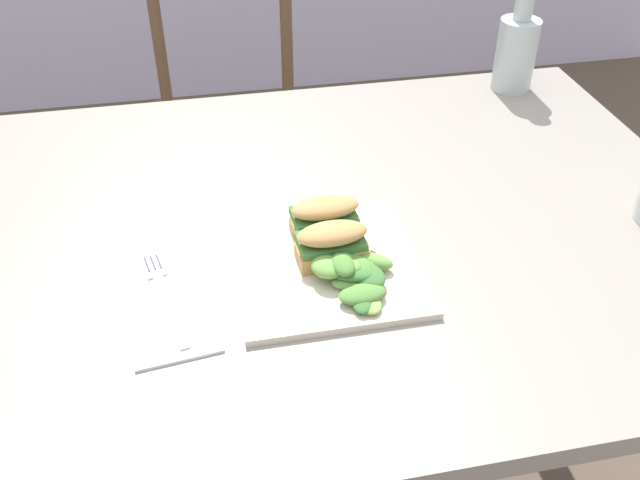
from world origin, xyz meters
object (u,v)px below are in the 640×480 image
object	(u,v)px
dining_table	(326,287)
plate_lunch	(326,267)
sandwich_half_front	(332,243)
fork_on_napkin	(163,291)
chair_wooden_far	(225,125)
bottle_cold_brew	(515,56)
sandwich_half_back	(325,217)

from	to	relation	value
dining_table	plate_lunch	bearing A→B (deg)	-102.46
sandwich_half_front	plate_lunch	bearing A→B (deg)	-139.25
dining_table	fork_on_napkin	xyz separation A→B (m)	(-0.24, -0.12, 0.14)
dining_table	sandwich_half_front	xyz separation A→B (m)	(-0.02, -0.10, 0.17)
dining_table	chair_wooden_far	xyz separation A→B (m)	(-0.09, 0.87, -0.16)
dining_table	bottle_cold_brew	bearing A→B (deg)	39.31
dining_table	sandwich_half_front	world-z (taller)	sandwich_half_front
fork_on_napkin	sandwich_half_back	bearing A→B (deg)	18.24
fork_on_napkin	dining_table	bearing A→B (deg)	26.54
fork_on_napkin	sandwich_half_front	bearing A→B (deg)	3.90
chair_wooden_far	fork_on_napkin	xyz separation A→B (m)	(-0.15, -0.99, 0.30)
dining_table	plate_lunch	world-z (taller)	plate_lunch
chair_wooden_far	fork_on_napkin	distance (m)	1.05
sandwich_half_front	bottle_cold_brew	size ratio (longest dim) A/B	0.50
plate_lunch	sandwich_half_front	world-z (taller)	sandwich_half_front
bottle_cold_brew	sandwich_half_back	bearing A→B (deg)	-138.20
plate_lunch	sandwich_half_front	size ratio (longest dim) A/B	2.51
sandwich_half_front	sandwich_half_back	bearing A→B (deg)	87.26
plate_lunch	fork_on_napkin	size ratio (longest dim) A/B	1.31
fork_on_napkin	bottle_cold_brew	distance (m)	0.84
fork_on_napkin	chair_wooden_far	bearing A→B (deg)	81.66
dining_table	plate_lunch	size ratio (longest dim) A/B	4.80
chair_wooden_far	bottle_cold_brew	world-z (taller)	bottle_cold_brew
dining_table	fork_on_napkin	distance (m)	0.30
bottle_cold_brew	dining_table	bearing A→B (deg)	-140.69
sandwich_half_back	sandwich_half_front	bearing A→B (deg)	-92.74
plate_lunch	sandwich_half_front	bearing A→B (deg)	40.75
dining_table	plate_lunch	xyz separation A→B (m)	(-0.02, -0.11, 0.14)
fork_on_napkin	plate_lunch	bearing A→B (deg)	1.92
chair_wooden_far	sandwich_half_front	xyz separation A→B (m)	(0.08, -0.98, 0.33)
dining_table	sandwich_half_front	bearing A→B (deg)	-98.42
dining_table	chair_wooden_far	bearing A→B (deg)	96.05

